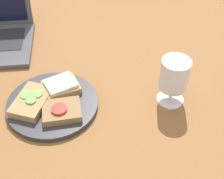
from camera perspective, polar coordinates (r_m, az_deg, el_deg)
wooden_table at (r=88.72cm, az=-4.36°, el=-0.88°), size 140.00×140.00×3.00cm
plate at (r=84.15cm, az=-10.81°, el=-2.65°), size 24.22×24.22×1.45cm
sandwich_with_tomato at (r=79.60cm, az=-9.18°, el=-3.88°), size 10.14×8.35×2.63cm
sandwich_with_cheese at (r=85.69cm, az=-9.30°, el=0.57°), size 11.27×10.22×2.88cm
sandwich_with_cucumber at (r=83.49cm, az=-14.43°, el=-2.07°), size 11.64×13.93×2.60cm
wine_glass at (r=80.40cm, az=11.32°, el=2.46°), size 7.43×7.43×13.38cm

